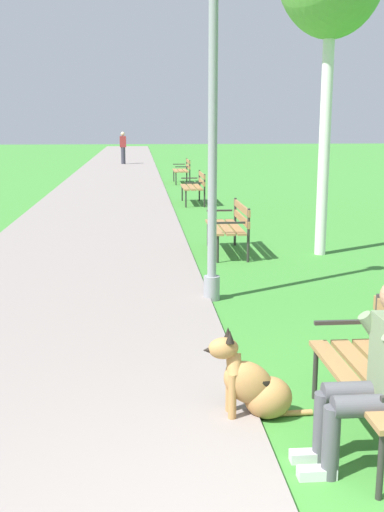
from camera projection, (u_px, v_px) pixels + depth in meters
paved_path at (116, 174)px, 26.08m from camera, size 3.57×60.00×0.04m
park_bench_mid at (231, 223)px, 10.46m from camera, size 0.55×1.50×0.85m
park_bench_far at (195, 185)px, 16.81m from camera, size 0.55×1.50×0.85m
park_bench_furthest at (183, 169)px, 22.49m from camera, size 0.55×1.50×0.85m
person_seated_on_near_bench at (379, 367)px, 3.90m from camera, size 0.74×0.49×1.25m
dog_shepherd at (255, 386)px, 4.65m from camera, size 0.83×0.29×0.71m
lamp_post_near at (213, 114)px, 7.37m from camera, size 0.24×0.24×4.35m
pedestrian_distant at (123, 148)px, 32.07m from camera, size 0.32×0.22×1.65m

